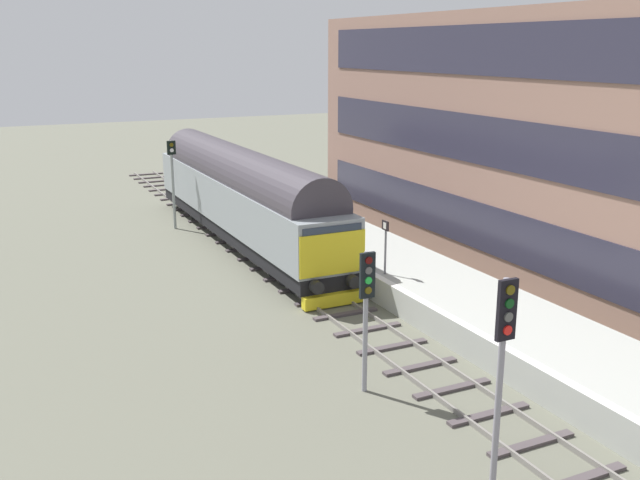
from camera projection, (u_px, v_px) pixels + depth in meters
ground_plane at (308, 289)px, 28.78m from camera, size 140.00×140.00×0.00m
track_main at (308, 287)px, 28.76m from camera, size 2.50×60.00×0.15m
station_platform at (386, 265)px, 30.14m from camera, size 4.00×44.00×1.01m
station_building at (591, 150)px, 28.43m from camera, size 6.02×34.94×10.82m
diesel_locomotive at (241, 193)px, 34.90m from camera, size 2.74×20.34×4.68m
signal_post_near at (502, 361)px, 14.53m from camera, size 0.44×0.22×4.96m
signal_post_mid at (366, 302)px, 19.55m from camera, size 0.44×0.22×4.05m
signal_post_far at (173, 175)px, 37.52m from camera, size 0.44×0.22×4.66m
platform_number_sign at (385, 239)px, 27.00m from camera, size 0.10×0.44×2.07m
waiting_passenger at (327, 217)px, 32.11m from camera, size 0.39×0.50×1.64m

